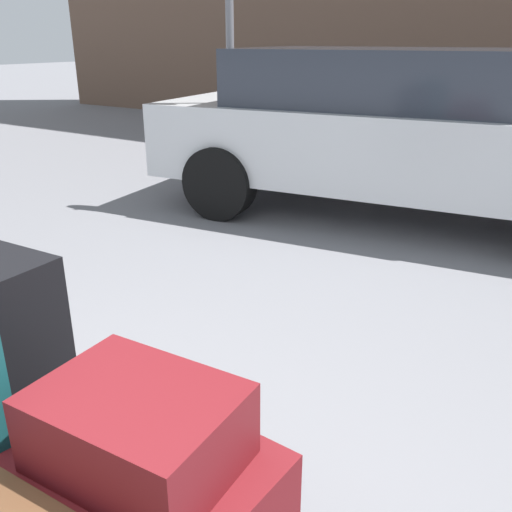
% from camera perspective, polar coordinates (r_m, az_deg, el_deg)
% --- Properties ---
extents(suitcase_maroon_rear_left, '(0.60, 0.50, 0.26)m').
position_cam_1_polar(suitcase_maroon_rear_left, '(1.47, -11.34, -23.85)').
color(suitcase_maroon_rear_left, maroon).
rests_on(suitcase_maroon_rear_left, luggage_cart).
extents(duffel_bag_maroon_topmost_pile, '(0.46, 0.35, 0.19)m').
position_cam_1_polar(duffel_bag_maroon_topmost_pile, '(1.32, -12.08, -16.92)').
color(duffel_bag_maroon_topmost_pile, maroon).
rests_on(duffel_bag_maroon_topmost_pile, suitcase_maroon_rear_left).
extents(parked_car, '(4.49, 2.34, 1.42)m').
position_cam_1_polar(parked_car, '(5.12, 14.74, 12.57)').
color(parked_car, silver).
rests_on(parked_car, ground_plane).
extents(no_parking_sign, '(0.50, 0.08, 2.43)m').
position_cam_1_polar(no_parking_sign, '(5.10, -2.71, 21.54)').
color(no_parking_sign, slate).
rests_on(no_parking_sign, ground_plane).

